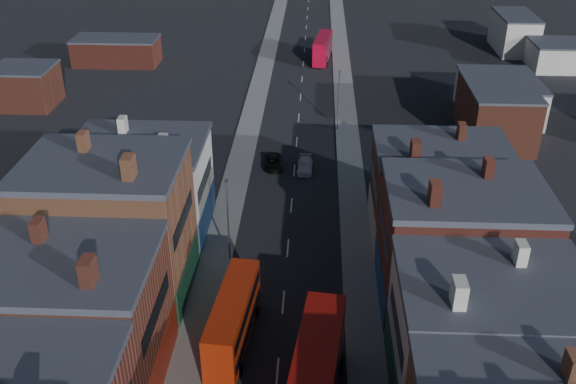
# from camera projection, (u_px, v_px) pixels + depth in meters

# --- Properties ---
(pavement_west) EXTENTS (3.00, 200.00, 0.12)m
(pavement_west) POSITION_uv_depth(u_px,v_px,m) (240.00, 161.00, 76.09)
(pavement_west) COLOR gray
(pavement_west) RESTS_ON ground
(pavement_east) EXTENTS (3.00, 200.00, 0.12)m
(pavement_east) POSITION_uv_depth(u_px,v_px,m) (350.00, 164.00, 75.55)
(pavement_east) COLOR gray
(pavement_east) RESTS_ON ground
(lamp_post_2) EXTENTS (0.25, 0.70, 8.12)m
(lamp_post_2) POSITION_uv_depth(u_px,v_px,m) (228.00, 215.00, 56.31)
(lamp_post_2) COLOR slate
(lamp_post_2) RESTS_ON ground
(lamp_post_3) EXTENTS (0.25, 0.70, 8.12)m
(lamp_post_3) POSITION_uv_depth(u_px,v_px,m) (339.00, 96.00, 82.09)
(lamp_post_3) COLOR slate
(lamp_post_3) RESTS_ON ground
(bus_0) EXTENTS (3.22, 10.15, 4.31)m
(bus_0) POSITION_uv_depth(u_px,v_px,m) (233.00, 319.00, 47.75)
(bus_0) COLOR red
(bus_0) RESTS_ON ground
(bus_1) EXTENTS (4.21, 12.33, 5.22)m
(bus_1) POSITION_uv_depth(u_px,v_px,m) (315.00, 379.00, 41.76)
(bus_1) COLOR #A91009
(bus_1) RESTS_ON ground
(bus_2) EXTENTS (3.42, 10.03, 4.24)m
(bus_2) POSITION_uv_depth(u_px,v_px,m) (323.00, 48.00, 109.32)
(bus_2) COLOR #B80824
(bus_2) RESTS_ON ground
(car_2) EXTENTS (2.39, 4.53, 1.21)m
(car_2) POSITION_uv_depth(u_px,v_px,m) (273.00, 162.00, 74.73)
(car_2) COLOR black
(car_2) RESTS_ON ground
(car_3) EXTENTS (1.78, 4.25, 1.22)m
(car_3) POSITION_uv_depth(u_px,v_px,m) (305.00, 166.00, 73.88)
(car_3) COLOR silver
(car_3) RESTS_ON ground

